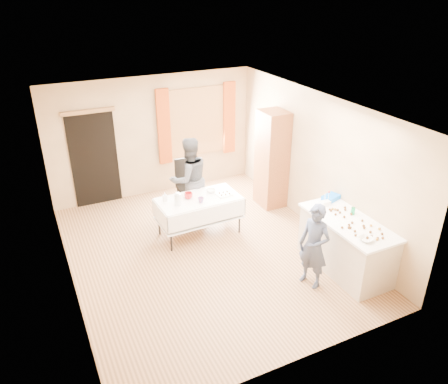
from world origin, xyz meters
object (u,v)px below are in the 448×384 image
party_table (199,213)px  chair (189,194)px  cabinet (272,159)px  girl (314,246)px  counter (346,245)px  woman (189,179)px

party_table → chair: 1.06m
cabinet → girl: (-0.84, -2.64, -0.32)m
girl → chair: bearing=173.3°
cabinet → party_table: size_ratio=1.31×
cabinet → counter: bearing=-92.3°
cabinet → party_table: bearing=-165.2°
chair → woman: 0.65m
cabinet → chair: 1.87m
chair → woman: (-0.11, -0.37, 0.52)m
party_table → woman: size_ratio=0.92×
cabinet → woman: bearing=174.3°
cabinet → chair: size_ratio=1.90×
cabinet → chair: bearing=161.6°
counter → party_table: counter is taller
party_table → girl: 2.39m
cabinet → woman: cabinet is taller
cabinet → girl: 2.79m
girl → woman: size_ratio=0.82×
chair → girl: girl is taller
cabinet → girl: cabinet is taller
cabinet → chair: (-1.65, 0.55, -0.70)m
chair → girl: bearing=-73.5°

